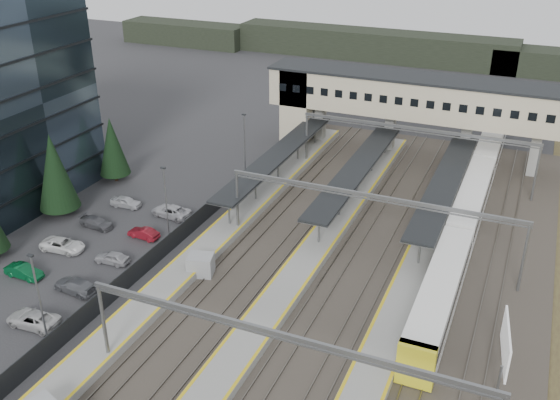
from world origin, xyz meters
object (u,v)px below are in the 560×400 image
at_px(footbridge, 398,99).
at_px(billboard, 505,345).
at_px(relay_cabin_far, 201,266).
at_px(train, 471,203).

relative_size(footbridge, billboard, 7.31).
distance_m(relay_cabin_far, train, 30.33).
height_order(train, billboard, billboard).
bearing_deg(billboard, train, 102.78).
distance_m(relay_cabin_far, footbridge, 38.50).
xyz_separation_m(footbridge, train, (12.30, -15.36, -5.95)).
relative_size(relay_cabin_far, billboard, 0.50).
bearing_deg(billboard, relay_cabin_far, 172.73).
xyz_separation_m(relay_cabin_far, train, (21.48, 21.39, 0.91)).
relative_size(footbridge, train, 0.70).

